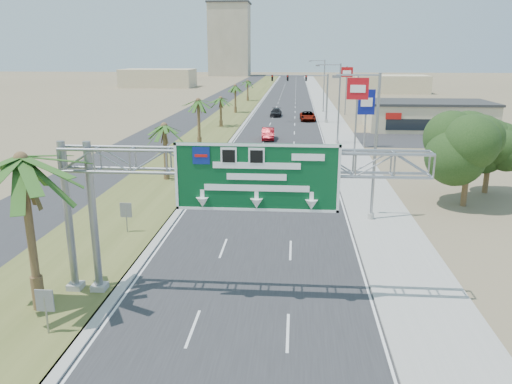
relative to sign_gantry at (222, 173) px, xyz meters
The scene contains 30 objects.
road 100.26m from the sign_gantry, 89.39° to the left, with size 12.00×300.00×0.02m, color #28282B.
sidewalk_right 100.71m from the sign_gantry, 84.54° to the left, with size 4.00×300.00×0.10m, color #9E9B93.
median_grass 100.65m from the sign_gantry, 95.10° to the left, with size 7.00×300.00×0.12m, color #515826.
opposing_road 101.51m from the sign_gantry, 99.05° to the left, with size 8.00×300.00×0.02m, color #28282B.
sign_gantry is the anchor object (origin of this frame).
palm_near 8.41m from the sign_gantry, 166.68° to the right, with size 5.70×5.70×8.35m.
palm_row_b 23.66m from the sign_gantry, 110.92° to the left, with size 3.99×3.99×5.95m.
palm_row_c 39.00m from the sign_gantry, 102.50° to the left, with size 3.99×3.99×6.75m.
palm_row_d 56.73m from the sign_gantry, 98.56° to the left, with size 3.99×3.99×5.45m.
palm_row_e 75.55m from the sign_gantry, 96.41° to the left, with size 3.99×3.99×6.15m.
palm_row_f 100.44m from the sign_gantry, 94.82° to the left, with size 3.99×3.99×5.75m.
streetlight_near 14.75m from the sign_gantry, 55.30° to the left, with size 3.27×0.44×10.00m.
streetlight_mid 42.92m from the sign_gantry, 78.76° to the left, with size 3.27×0.44×10.00m.
streetlight_far 78.53m from the sign_gantry, 83.89° to the left, with size 3.27×0.44×10.00m.
signal_mast 62.37m from the sign_gantry, 84.26° to the left, with size 10.28×0.71×8.00m.
store_building 60.77m from the sign_gantry, 67.64° to the left, with size 18.00×10.00×4.00m, color #CBB589.
oak_near 22.77m from the sign_gantry, 45.02° to the left, with size 4.50×4.50×6.80m.
oak_far 27.77m from the sign_gantry, 46.48° to the left, with size 3.50×3.50×5.60m.
median_signback_a 9.06m from the sign_gantry, 149.77° to the right, with size 0.75×0.08×2.08m.
median_signback_b 11.90m from the sign_gantry, 132.65° to the left, with size 0.75×0.08×2.08m.
tower_distant 242.33m from the sign_gantry, 97.34° to the left, with size 20.00×16.00×35.00m, color tan.
building_distant_left 156.40m from the sign_gantry, 106.32° to the left, with size 24.00×14.00×6.00m, color #CBB589.
building_distant_right 133.78m from the sign_gantry, 76.57° to the left, with size 20.00×12.00×5.00m, color #CBB589.
car_left_lane 30.46m from the sign_gantry, 93.91° to the left, with size 1.90×4.72×1.61m, color black.
car_mid_lane 45.31m from the sign_gantry, 90.56° to the left, with size 1.65×4.73×1.56m, color #68090F.
car_right_lane 65.41m from the sign_gantry, 85.38° to the left, with size 2.54×5.50×1.53m, color gray.
car_far 70.79m from the sign_gantry, 90.34° to the left, with size 1.95×4.79×1.39m, color black.
pole_sign_red_near 37.54m from the sign_gantry, 74.45° to the left, with size 2.42×0.58×8.78m.
pole_sign_blue 41.85m from the sign_gantry, 73.80° to the left, with size 2.02×0.49×7.24m.
pole_sign_red_far 75.04m from the sign_gantry, 80.46° to the left, with size 2.21×0.76×8.95m.
Camera 1 is at (2.13, -11.43, 11.21)m, focal length 35.00 mm.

